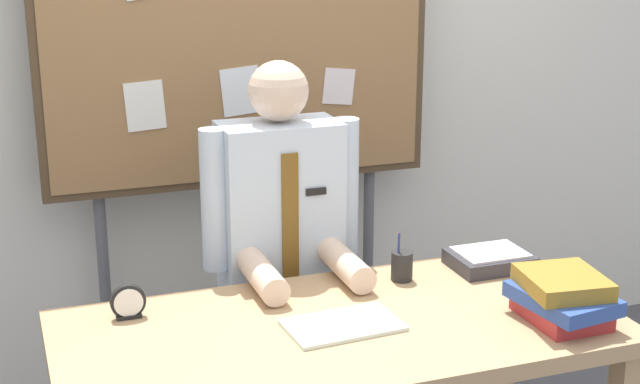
{
  "coord_description": "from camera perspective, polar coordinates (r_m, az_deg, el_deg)",
  "views": [
    {
      "loc": [
        -0.88,
        -2.29,
        1.88
      ],
      "look_at": [
        0.0,
        0.17,
        1.1
      ],
      "focal_mm": 52.13,
      "sensor_mm": 36.0,
      "label": 1
    }
  ],
  "objects": [
    {
      "name": "bulletin_board",
      "position": [
        3.49,
        -4.99,
        9.67
      ],
      "size": [
        1.5,
        0.09,
        2.08
      ],
      "color": "#4C3823",
      "rests_on": "ground_plane"
    },
    {
      "name": "back_wall",
      "position": [
        3.7,
        -5.77,
        8.36
      ],
      "size": [
        6.4,
        0.08,
        2.7
      ],
      "primitive_type": "cube",
      "color": "silver",
      "rests_on": "ground_plane"
    },
    {
      "name": "desk",
      "position": [
        2.74,
        1.24,
        -9.84
      ],
      "size": [
        1.63,
        0.78,
        0.75
      ],
      "color": "tan",
      "rests_on": "ground_plane"
    },
    {
      "name": "desk_clock",
      "position": [
        2.78,
        -11.7,
        -6.69
      ],
      "size": [
        0.1,
        0.04,
        0.1
      ],
      "color": "black",
      "rests_on": "desk"
    },
    {
      "name": "open_notebook",
      "position": [
        2.69,
        1.46,
        -8.16
      ],
      "size": [
        0.34,
        0.22,
        0.01
      ],
      "primitive_type": "cube",
      "rotation": [
        0.0,
        0.0,
        0.07
      ],
      "color": "silver",
      "rests_on": "desk"
    },
    {
      "name": "person",
      "position": [
        3.23,
        -2.36,
        -5.48
      ],
      "size": [
        0.55,
        0.56,
        1.43
      ],
      "color": "#2D2D33",
      "rests_on": "ground_plane"
    },
    {
      "name": "paper_tray",
      "position": [
        3.16,
        10.4,
        -4.09
      ],
      "size": [
        0.26,
        0.2,
        0.06
      ],
      "color": "#333338",
      "rests_on": "desk"
    },
    {
      "name": "book_stack",
      "position": [
        2.79,
        14.65,
        -6.28
      ],
      "size": [
        0.25,
        0.31,
        0.14
      ],
      "color": "#B22D2D",
      "rests_on": "desk"
    },
    {
      "name": "pen_holder",
      "position": [
        3.01,
        5.04,
        -4.52
      ],
      "size": [
        0.07,
        0.07,
        0.16
      ],
      "color": "#262626",
      "rests_on": "desk"
    }
  ]
}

